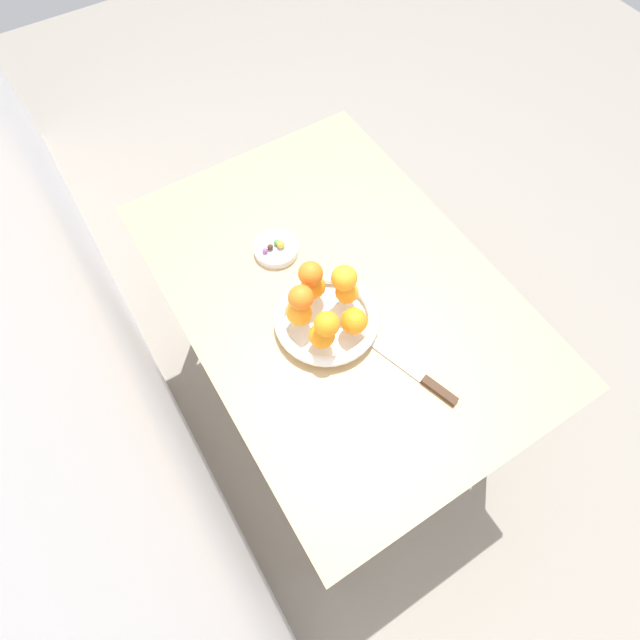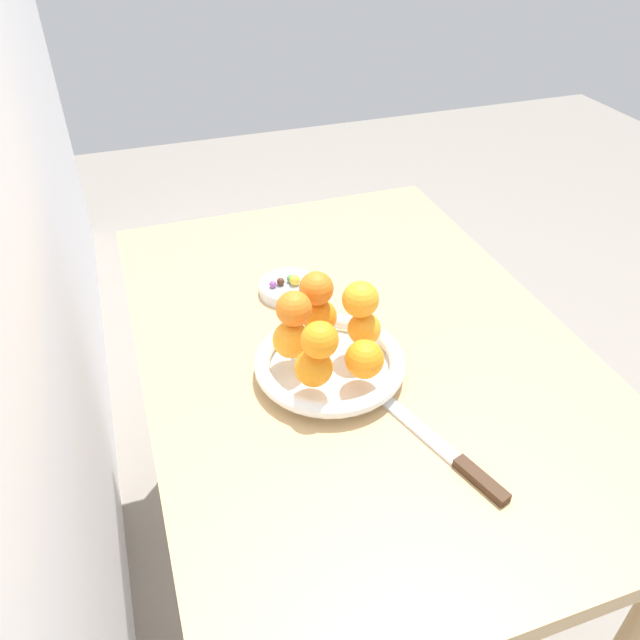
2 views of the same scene
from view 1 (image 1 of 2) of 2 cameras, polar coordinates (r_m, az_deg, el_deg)
The scene contains 19 objects.
ground_plane at distance 1.93m, azimuth 1.34°, elevation -8.33°, with size 6.00×6.00×0.00m, color gray.
wall_back at distance 0.79m, azimuth -31.91°, elevation 5.25°, with size 4.00×0.05×2.50m, color white.
dining_table at distance 1.34m, azimuth 1.91°, elevation 1.54°, with size 1.10×0.76×0.74m.
fruit_bowl at distance 1.19m, azimuth 0.73°, elevation 0.06°, with size 0.25×0.25×0.04m.
candy_dish at distance 1.32m, azimuth -5.03°, elevation 8.12°, with size 0.12×0.12×0.02m, color silver.
orange_0 at distance 1.13m, azimuth 3.90°, elevation -0.12°, with size 0.06×0.06×0.06m, color orange.
orange_1 at distance 1.18m, azimuth 3.08°, elevation 3.20°, with size 0.06×0.06×0.06m, color orange.
orange_2 at distance 1.18m, azimuth -0.78°, elevation 3.81°, with size 0.06×0.06×0.06m, color orange.
orange_3 at distance 1.14m, azimuth -2.37°, elevation 0.82°, with size 0.06×0.06×0.06m, color orange.
orange_4 at distance 1.12m, azimuth 0.22°, elevation -1.78°, with size 0.06×0.06×0.06m, color orange.
orange_5 at distance 1.06m, azimuth 0.79°, elevation -0.46°, with size 0.06×0.06×0.06m, color orange.
orange_6 at distance 1.13m, azimuth 2.78°, elevation 4.81°, with size 0.06×0.06×0.06m, color orange.
orange_7 at distance 1.09m, azimuth -2.21°, elevation 2.58°, with size 0.06×0.06×0.06m, color orange.
orange_8 at distance 1.13m, azimuth -0.96°, elevation 5.16°, with size 0.06×0.06×0.06m, color orange.
candy_ball_0 at distance 1.30m, azimuth -4.52°, elevation 8.63°, with size 0.02×0.02×0.02m, color gold.
candy_ball_1 at distance 1.31m, azimuth -4.96°, elevation 8.82°, with size 0.02×0.02×0.02m, color #4C9947.
candy_ball_2 at distance 1.30m, azimuth -5.72°, elevation 8.29°, with size 0.02×0.02×0.02m, color #472819.
candy_ball_3 at distance 1.30m, azimuth -6.30°, elevation 7.87°, with size 0.01×0.01×0.01m, color #8C4C99.
knife at distance 1.17m, azimuth 11.02°, elevation -6.11°, with size 0.25×0.10×0.01m.
Camera 1 is at (-0.55, 0.39, 1.80)m, focal length 28.00 mm.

